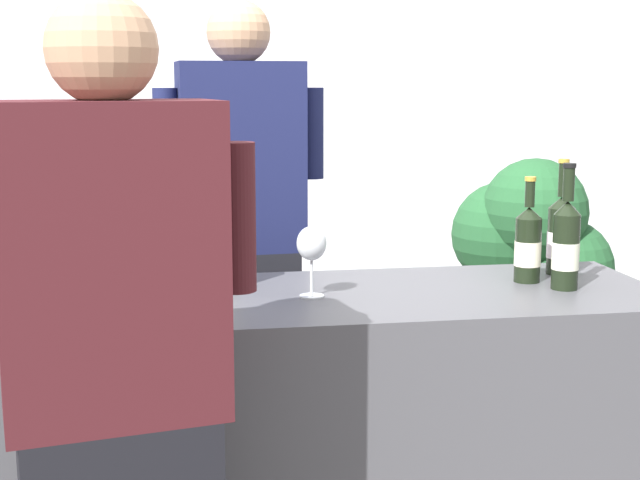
{
  "coord_description": "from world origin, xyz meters",
  "views": [
    {
      "loc": [
        -0.23,
        -2.37,
        1.5
      ],
      "look_at": [
        0.17,
        0.0,
        1.08
      ],
      "focal_mm": 51.56,
      "sensor_mm": 36.0,
      "label": 1
    }
  ],
  "objects_px": {
    "wine_bottle_5": "(528,245)",
    "potted_shrub": "(531,266)",
    "wine_bottle_2": "(1,253)",
    "person_server": "(242,271)",
    "wine_bottle_4": "(53,275)",
    "person_guest": "(117,434)",
    "wine_bottle_0": "(129,261)",
    "wine_bottle_8": "(225,242)",
    "wine_bottle_7": "(41,265)",
    "wine_bottle_1": "(566,244)",
    "wine_glass": "(312,246)",
    "wine_bottle_6": "(561,235)"
  },
  "relations": [
    {
      "from": "wine_bottle_2",
      "to": "wine_bottle_5",
      "type": "distance_m",
      "value": 1.45
    },
    {
      "from": "potted_shrub",
      "to": "person_server",
      "type": "bearing_deg",
      "value": -162.38
    },
    {
      "from": "wine_bottle_7",
      "to": "wine_bottle_0",
      "type": "bearing_deg",
      "value": 0.3
    },
    {
      "from": "wine_bottle_4",
      "to": "wine_bottle_8",
      "type": "height_order",
      "value": "wine_bottle_8"
    },
    {
      "from": "wine_bottle_4",
      "to": "person_guest",
      "type": "bearing_deg",
      "value": -70.5
    },
    {
      "from": "person_guest",
      "to": "wine_bottle_6",
      "type": "bearing_deg",
      "value": 31.35
    },
    {
      "from": "wine_bottle_2",
      "to": "person_guest",
      "type": "bearing_deg",
      "value": -65.8
    },
    {
      "from": "wine_bottle_0",
      "to": "wine_bottle_4",
      "type": "height_order",
      "value": "wine_bottle_0"
    },
    {
      "from": "wine_bottle_0",
      "to": "wine_bottle_2",
      "type": "bearing_deg",
      "value": 155.53
    },
    {
      "from": "wine_bottle_5",
      "to": "potted_shrub",
      "type": "distance_m",
      "value": 1.1
    },
    {
      "from": "wine_bottle_2",
      "to": "person_server",
      "type": "height_order",
      "value": "person_server"
    },
    {
      "from": "wine_bottle_0",
      "to": "wine_bottle_5",
      "type": "bearing_deg",
      "value": 6.0
    },
    {
      "from": "wine_bottle_1",
      "to": "person_server",
      "type": "relative_size",
      "value": 0.2
    },
    {
      "from": "wine_bottle_7",
      "to": "wine_bottle_5",
      "type": "bearing_deg",
      "value": 5.08
    },
    {
      "from": "wine_bottle_0",
      "to": "person_guest",
      "type": "height_order",
      "value": "person_guest"
    },
    {
      "from": "wine_bottle_2",
      "to": "wine_bottle_5",
      "type": "bearing_deg",
      "value": -1.4
    },
    {
      "from": "wine_bottle_7",
      "to": "person_server",
      "type": "xyz_separation_m",
      "value": [
        0.56,
        0.72,
        -0.18
      ]
    },
    {
      "from": "wine_bottle_6",
      "to": "wine_bottle_7",
      "type": "xyz_separation_m",
      "value": [
        -1.46,
        -0.2,
        -0.0
      ]
    },
    {
      "from": "wine_bottle_2",
      "to": "wine_bottle_7",
      "type": "bearing_deg",
      "value": -52.33
    },
    {
      "from": "wine_bottle_5",
      "to": "person_server",
      "type": "relative_size",
      "value": 0.17
    },
    {
      "from": "person_server",
      "to": "potted_shrub",
      "type": "xyz_separation_m",
      "value": [
        1.19,
        0.38,
        -0.1
      ]
    },
    {
      "from": "wine_bottle_8",
      "to": "wine_bottle_7",
      "type": "bearing_deg",
      "value": -158.04
    },
    {
      "from": "wine_bottle_6",
      "to": "person_server",
      "type": "relative_size",
      "value": 0.2
    },
    {
      "from": "wine_bottle_4",
      "to": "potted_shrub",
      "type": "distance_m",
      "value": 2.11
    },
    {
      "from": "wine_bottle_4",
      "to": "person_guest",
      "type": "relative_size",
      "value": 0.18
    },
    {
      "from": "wine_bottle_5",
      "to": "person_server",
      "type": "height_order",
      "value": "person_server"
    },
    {
      "from": "wine_bottle_2",
      "to": "potted_shrub",
      "type": "distance_m",
      "value": 2.11
    },
    {
      "from": "wine_bottle_8",
      "to": "wine_glass",
      "type": "bearing_deg",
      "value": -35.28
    },
    {
      "from": "wine_bottle_4",
      "to": "wine_bottle_8",
      "type": "xyz_separation_m",
      "value": [
        0.43,
        0.3,
        0.01
      ]
    },
    {
      "from": "wine_bottle_1",
      "to": "wine_bottle_2",
      "type": "relative_size",
      "value": 1.09
    },
    {
      "from": "person_server",
      "to": "person_guest",
      "type": "bearing_deg",
      "value": -105.45
    },
    {
      "from": "person_guest",
      "to": "potted_shrub",
      "type": "relative_size",
      "value": 1.38
    },
    {
      "from": "wine_bottle_7",
      "to": "wine_bottle_8",
      "type": "bearing_deg",
      "value": 21.96
    },
    {
      "from": "wine_bottle_6",
      "to": "wine_bottle_8",
      "type": "bearing_deg",
      "value": -179.26
    },
    {
      "from": "wine_bottle_5",
      "to": "person_guest",
      "type": "bearing_deg",
      "value": -148.7
    },
    {
      "from": "wine_bottle_2",
      "to": "person_server",
      "type": "bearing_deg",
      "value": 39.9
    },
    {
      "from": "wine_bottle_5",
      "to": "wine_bottle_0",
      "type": "bearing_deg",
      "value": -174.0
    },
    {
      "from": "wine_glass",
      "to": "person_guest",
      "type": "height_order",
      "value": "person_guest"
    },
    {
      "from": "wine_bottle_0",
      "to": "wine_bottle_7",
      "type": "distance_m",
      "value": 0.22
    },
    {
      "from": "wine_bottle_1",
      "to": "wine_bottle_7",
      "type": "relative_size",
      "value": 1.11
    },
    {
      "from": "person_guest",
      "to": "potted_shrub",
      "type": "height_order",
      "value": "person_guest"
    },
    {
      "from": "wine_bottle_1",
      "to": "person_server",
      "type": "height_order",
      "value": "person_server"
    },
    {
      "from": "wine_bottle_2",
      "to": "wine_glass",
      "type": "xyz_separation_m",
      "value": [
        0.81,
        -0.12,
        0.02
      ]
    },
    {
      "from": "wine_bottle_8",
      "to": "person_server",
      "type": "relative_size",
      "value": 0.19
    },
    {
      "from": "wine_bottle_4",
      "to": "wine_bottle_0",
      "type": "bearing_deg",
      "value": 31.84
    },
    {
      "from": "wine_bottle_1",
      "to": "wine_bottle_2",
      "type": "height_order",
      "value": "wine_bottle_1"
    },
    {
      "from": "wine_bottle_5",
      "to": "wine_bottle_7",
      "type": "height_order",
      "value": "wine_bottle_7"
    },
    {
      "from": "wine_bottle_1",
      "to": "wine_bottle_2",
      "type": "distance_m",
      "value": 1.52
    },
    {
      "from": "wine_bottle_1",
      "to": "wine_bottle_4",
      "type": "bearing_deg",
      "value": -174.97
    },
    {
      "from": "wine_bottle_4",
      "to": "wine_bottle_5",
      "type": "bearing_deg",
      "value": 9.92
    }
  ]
}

